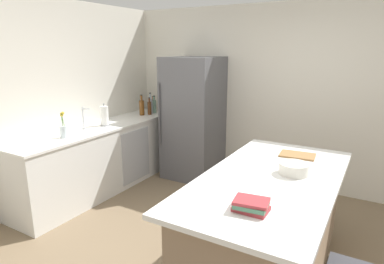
{
  "coord_description": "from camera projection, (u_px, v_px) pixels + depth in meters",
  "views": [
    {
      "loc": [
        1.26,
        -2.47,
        1.99
      ],
      "look_at": [
        -0.68,
        0.85,
        1.0
      ],
      "focal_mm": 30.77,
      "sensor_mm": 36.0,
      "label": 1
    }
  ],
  "objects": [
    {
      "name": "ground_plane",
      "position": [
        208.0,
        260.0,
        3.18
      ],
      "size": [
        7.2,
        7.2,
        0.0
      ],
      "primitive_type": "plane",
      "color": "#7A664C"
    },
    {
      "name": "wall_rear",
      "position": [
        281.0,
        97.0,
        4.74
      ],
      "size": [
        6.0,
        0.1,
        2.6
      ],
      "primitive_type": "cube",
      "color": "silver",
      "rests_on": "ground_plane"
    },
    {
      "name": "wall_left",
      "position": [
        33.0,
        105.0,
        4.05
      ],
      "size": [
        0.1,
        6.0,
        2.6
      ],
      "primitive_type": "cube",
      "color": "silver",
      "rests_on": "ground_plane"
    },
    {
      "name": "counter_run_left",
      "position": [
        103.0,
        157.0,
        4.7
      ],
      "size": [
        0.66,
        2.75,
        0.93
      ],
      "color": "silver",
      "rests_on": "ground_plane"
    },
    {
      "name": "kitchen_island",
      "position": [
        268.0,
        226.0,
        2.89
      ],
      "size": [
        1.06,
        2.12,
        0.93
      ],
      "color": "#8E755B",
      "rests_on": "ground_plane"
    },
    {
      "name": "refrigerator",
      "position": [
        193.0,
        118.0,
        5.07
      ],
      "size": [
        0.79,
        0.78,
        1.86
      ],
      "color": "#56565B",
      "rests_on": "ground_plane"
    },
    {
      "name": "sink_faucet",
      "position": [
        84.0,
        118.0,
        4.36
      ],
      "size": [
        0.15,
        0.05,
        0.3
      ],
      "color": "silver",
      "rests_on": "counter_run_left"
    },
    {
      "name": "flower_vase",
      "position": [
        63.0,
        130.0,
        3.95
      ],
      "size": [
        0.09,
        0.09,
        0.32
      ],
      "color": "silver",
      "rests_on": "counter_run_left"
    },
    {
      "name": "paper_towel_roll",
      "position": [
        105.0,
        116.0,
        4.57
      ],
      "size": [
        0.14,
        0.14,
        0.31
      ],
      "color": "gray",
      "rests_on": "counter_run_left"
    },
    {
      "name": "vinegar_bottle",
      "position": [
        153.0,
        105.0,
        5.64
      ],
      "size": [
        0.05,
        0.05,
        0.26
      ],
      "color": "#994C23",
      "rests_on": "counter_run_left"
    },
    {
      "name": "gin_bottle",
      "position": [
        154.0,
        106.0,
        5.49
      ],
      "size": [
        0.07,
        0.07,
        0.28
      ],
      "color": "#8CB79E",
      "rests_on": "counter_run_left"
    },
    {
      "name": "soda_bottle",
      "position": [
        150.0,
        105.0,
        5.42
      ],
      "size": [
        0.07,
        0.07,
        0.34
      ],
      "color": "silver",
      "rests_on": "counter_run_left"
    },
    {
      "name": "syrup_bottle",
      "position": [
        149.0,
        108.0,
        5.33
      ],
      "size": [
        0.06,
        0.06,
        0.28
      ],
      "color": "#5B3319",
      "rests_on": "counter_run_left"
    },
    {
      "name": "whiskey_bottle",
      "position": [
        142.0,
        107.0,
        5.28
      ],
      "size": [
        0.08,
        0.08,
        0.33
      ],
      "color": "brown",
      "rests_on": "counter_run_left"
    },
    {
      "name": "cookbook_stack",
      "position": [
        251.0,
        205.0,
        2.19
      ],
      "size": [
        0.25,
        0.2,
        0.08
      ],
      "color": "#A83338",
      "rests_on": "kitchen_island"
    },
    {
      "name": "mixing_bowl",
      "position": [
        294.0,
        169.0,
        2.83
      ],
      "size": [
        0.25,
        0.25,
        0.1
      ],
      "color": "silver",
      "rests_on": "kitchen_island"
    },
    {
      "name": "cutting_board",
      "position": [
        297.0,
        155.0,
        3.31
      ],
      "size": [
        0.36,
        0.25,
        0.02
      ],
      "color": "#9E7042",
      "rests_on": "kitchen_island"
    }
  ]
}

